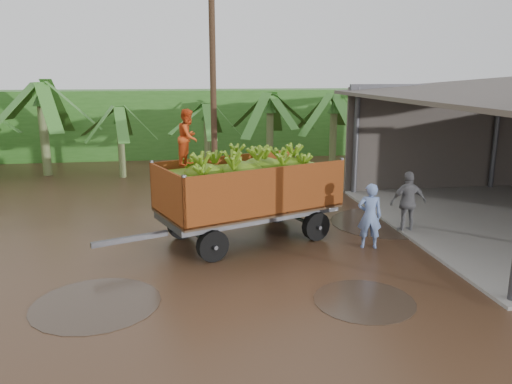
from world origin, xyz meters
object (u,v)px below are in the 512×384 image
man_blue (370,216)px  man_grey (408,202)px  banana_trailer (247,189)px  utility_pole (213,86)px

man_blue → man_grey: 1.89m
man_blue → man_grey: size_ratio=0.97×
banana_trailer → man_grey: (4.64, -0.10, -0.53)m
man_blue → utility_pole: bearing=-53.4°
banana_trailer → man_grey: bearing=-22.8°
banana_trailer → man_blue: 3.32m
man_grey → utility_pole: size_ratio=0.23×
utility_pole → man_grey: bearing=-52.4°
man_grey → utility_pole: (-5.06, 6.58, 3.11)m
man_grey → man_blue: bearing=34.4°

